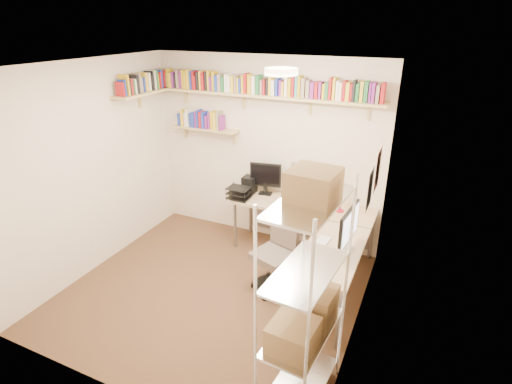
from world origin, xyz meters
TOP-DOWN VIEW (x-y plane):
  - ground at (0.00, 0.00)m, footprint 3.20×3.20m
  - room_shell at (0.00, 0.00)m, footprint 3.24×3.04m
  - wall_shelves at (-0.41, 1.30)m, footprint 3.12×1.09m
  - corner_desk at (0.69, 0.98)m, footprint 1.88×1.84m
  - office_chair at (0.63, 0.38)m, footprint 0.52×0.53m
  - wire_rack at (1.36, -0.92)m, footprint 0.47×0.85m

SIDE VIEW (x-z plane):
  - ground at x=0.00m, z-range 0.00..0.00m
  - office_chair at x=0.63m, z-range -0.07..0.86m
  - corner_desk at x=0.69m, z-range 0.09..1.31m
  - wire_rack at x=1.36m, z-range 0.08..2.08m
  - room_shell at x=0.00m, z-range 0.29..2.81m
  - wall_shelves at x=-0.41m, z-range 1.63..2.43m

